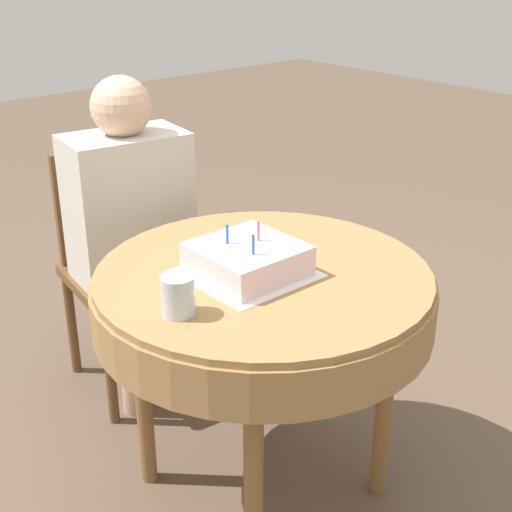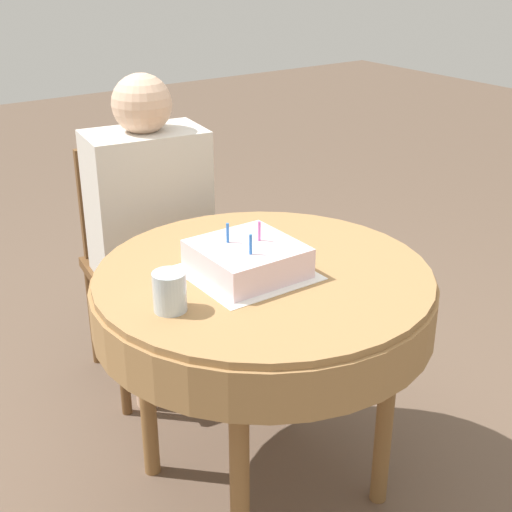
# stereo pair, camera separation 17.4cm
# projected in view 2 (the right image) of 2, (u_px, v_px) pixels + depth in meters

# --- Properties ---
(ground_plane) EXTENTS (12.00, 12.00, 0.00)m
(ground_plane) POSITION_uv_depth(u_px,v_px,m) (262.00, 484.00, 2.22)
(ground_plane) COLOR brown
(dining_table) EXTENTS (0.93, 0.93, 0.74)m
(dining_table) POSITION_uv_depth(u_px,v_px,m) (263.00, 301.00, 1.96)
(dining_table) COLOR #9E7547
(dining_table) RESTS_ON ground_plane
(chair) EXTENTS (0.49, 0.49, 0.87)m
(chair) POSITION_uv_depth(u_px,v_px,m) (146.00, 254.00, 2.65)
(chair) COLOR brown
(chair) RESTS_ON ground_plane
(person) EXTENTS (0.43, 0.38, 1.16)m
(person) POSITION_uv_depth(u_px,v_px,m) (150.00, 207.00, 2.49)
(person) COLOR #DBB293
(person) RESTS_ON ground_plane
(napkin) EXTENTS (0.31, 0.31, 0.00)m
(napkin) POSITION_uv_depth(u_px,v_px,m) (247.00, 273.00, 1.91)
(napkin) COLOR white
(napkin) RESTS_ON dining_table
(birthday_cake) EXTENTS (0.26, 0.26, 0.14)m
(birthday_cake) POSITION_uv_depth(u_px,v_px,m) (247.00, 259.00, 1.89)
(birthday_cake) COLOR silver
(birthday_cake) RESTS_ON dining_table
(drinking_glass) EXTENTS (0.08, 0.08, 0.10)m
(drinking_glass) POSITION_uv_depth(u_px,v_px,m) (170.00, 292.00, 1.70)
(drinking_glass) COLOR silver
(drinking_glass) RESTS_ON dining_table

